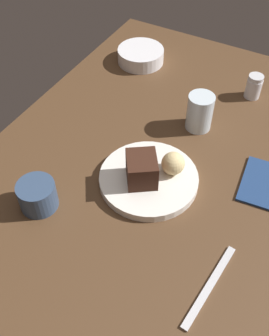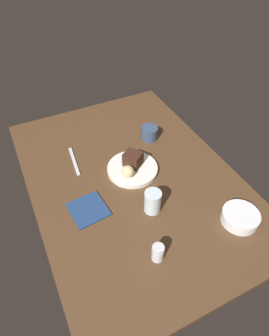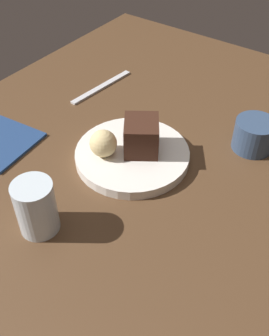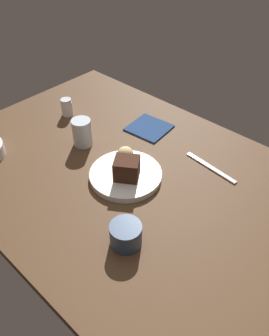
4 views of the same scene
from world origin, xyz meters
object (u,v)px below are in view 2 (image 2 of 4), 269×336
object	(u,v)px
water_glass	(153,201)
butter_knife	(74,161)
bread_roll	(128,171)
folded_napkin	(88,209)
coffee_cup	(149,133)
salt_shaker	(158,253)
dessert_plate	(132,169)
side_bowl	(240,217)
chocolate_cake_slice	(133,159)

from	to	relation	value
water_glass	butter_knife	bearing A→B (deg)	25.68
bread_roll	folded_napkin	size ratio (longest dim) A/B	0.37
butter_knife	coffee_cup	bearing A→B (deg)	95.63
bread_roll	salt_shaker	world-z (taller)	bread_roll
coffee_cup	salt_shaker	bearing A→B (deg)	154.26
folded_napkin	bread_roll	bearing A→B (deg)	-68.74
butter_knife	dessert_plate	bearing A→B (deg)	57.31
side_bowl	water_glass	bearing A→B (deg)	54.67
chocolate_cake_slice	water_glass	world-z (taller)	water_glass
bread_roll	side_bowl	size ratio (longest dim) A/B	0.37
bread_roll	coffee_cup	size ratio (longest dim) A/B	0.64
water_glass	side_bowl	xyz separation A→B (cm)	(-18.91, -26.69, -2.62)
coffee_cup	dessert_plate	bearing A→B (deg)	134.08
dessert_plate	coffee_cup	size ratio (longest dim) A/B	2.74
dessert_plate	bread_roll	xyz separation A→B (cm)	(-3.78, 3.93, 3.57)
folded_napkin	salt_shaker	bearing A→B (deg)	-154.10
coffee_cup	folded_napkin	distance (cm)	51.08
bread_roll	chocolate_cake_slice	bearing A→B (deg)	-42.75
dessert_plate	side_bowl	distance (cm)	48.00
folded_napkin	water_glass	bearing A→B (deg)	-115.31
butter_knife	side_bowl	bearing A→B (deg)	43.72
side_bowl	chocolate_cake_slice	bearing A→B (deg)	28.49
salt_shaker	side_bowl	xyz separation A→B (cm)	(-0.25, -34.85, -1.19)
chocolate_cake_slice	side_bowl	xyz separation A→B (cm)	(-42.92, -23.30, -3.04)
salt_shaker	butter_knife	distance (cm)	59.05
water_glass	side_bowl	size ratio (longest dim) A/B	0.69
chocolate_cake_slice	bread_roll	distance (cm)	7.28
side_bowl	folded_napkin	bearing A→B (deg)	58.98
dessert_plate	coffee_cup	bearing A→B (deg)	-45.92
chocolate_cake_slice	bread_roll	bearing A→B (deg)	137.25
water_glass	folded_napkin	xyz separation A→B (cm)	(10.58, 22.36, -4.43)
salt_shaker	side_bowl	bearing A→B (deg)	-90.41
bread_roll	side_bowl	world-z (taller)	bread_roll
chocolate_cake_slice	side_bowl	distance (cm)	48.93
salt_shaker	water_glass	size ratio (longest dim) A/B	0.71
dessert_plate	folded_napkin	bearing A→B (deg)	115.65
coffee_cup	chocolate_cake_slice	bearing A→B (deg)	133.02
chocolate_cake_slice	water_glass	bearing A→B (deg)	171.95
chocolate_cake_slice	coffee_cup	world-z (taller)	chocolate_cake_slice
water_glass	coffee_cup	world-z (taller)	water_glass
salt_shaker	water_glass	distance (cm)	20.42
dessert_plate	butter_knife	bearing A→B (deg)	51.65
salt_shaker	coffee_cup	world-z (taller)	salt_shaker
salt_shaker	folded_napkin	distance (cm)	32.64
dessert_plate	chocolate_cake_slice	world-z (taller)	chocolate_cake_slice
chocolate_cake_slice	folded_napkin	xyz separation A→B (cm)	(-13.43, 25.75, -4.85)
chocolate_cake_slice	bread_roll	world-z (taller)	chocolate_cake_slice
bread_roll	butter_knife	size ratio (longest dim) A/B	0.27
bread_roll	salt_shaker	size ratio (longest dim) A/B	0.77
water_glass	butter_knife	xyz separation A→B (cm)	(39.32, 18.90, -4.48)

